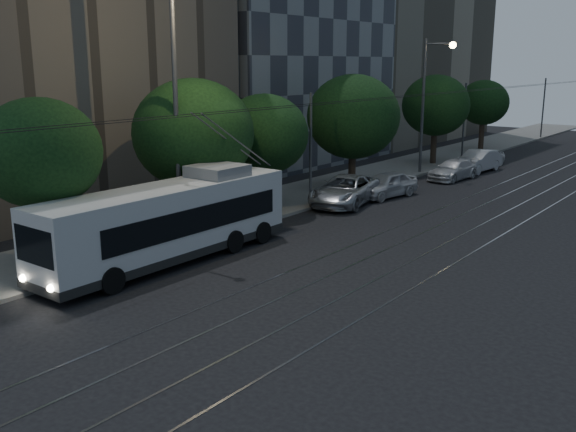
{
  "coord_description": "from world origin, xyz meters",
  "views": [
    {
      "loc": [
        13.94,
        -16.96,
        7.5
      ],
      "look_at": [
        -0.33,
        1.6,
        1.88
      ],
      "focal_mm": 40.0,
      "sensor_mm": 36.0,
      "label": 1
    }
  ],
  "objects_px": {
    "trolleybus": "(171,221)",
    "streetlamp_far": "(429,93)",
    "car_white_c": "(478,161)",
    "car_white_a": "(386,184)",
    "streetlamp_near": "(182,85)",
    "car_white_b": "(453,170)",
    "pickup_silver": "(345,190)",
    "car_white_d": "(488,157)"
  },
  "relations": [
    {
      "from": "car_white_a",
      "to": "streetlamp_near",
      "type": "distance_m",
      "value": 15.03
    },
    {
      "from": "pickup_silver",
      "to": "car_white_b",
      "type": "bearing_deg",
      "value": 71.01
    },
    {
      "from": "streetlamp_near",
      "to": "car_white_c",
      "type": "bearing_deg",
      "value": 83.99
    },
    {
      "from": "trolleybus",
      "to": "streetlamp_near",
      "type": "distance_m",
      "value": 5.59
    },
    {
      "from": "pickup_silver",
      "to": "streetlamp_near",
      "type": "distance_m",
      "value": 12.2
    },
    {
      "from": "trolleybus",
      "to": "car_white_c",
      "type": "xyz_separation_m",
      "value": [
        1.4,
        27.43,
        -0.82
      ]
    },
    {
      "from": "trolleybus",
      "to": "streetlamp_far",
      "type": "height_order",
      "value": "streetlamp_far"
    },
    {
      "from": "car_white_a",
      "to": "streetlamp_far",
      "type": "distance_m",
      "value": 9.75
    },
    {
      "from": "trolleybus",
      "to": "car_white_d",
      "type": "xyz_separation_m",
      "value": [
        1.04,
        30.34,
        -0.94
      ]
    },
    {
      "from": "car_white_b",
      "to": "car_white_c",
      "type": "bearing_deg",
      "value": 94.23
    },
    {
      "from": "car_white_c",
      "to": "trolleybus",
      "type": "bearing_deg",
      "value": -87.98
    },
    {
      "from": "trolleybus",
      "to": "car_white_b",
      "type": "xyz_separation_m",
      "value": [
        1.32,
        23.4,
        -0.94
      ]
    },
    {
      "from": "car_white_a",
      "to": "car_white_b",
      "type": "height_order",
      "value": "car_white_a"
    },
    {
      "from": "car_white_b",
      "to": "car_white_c",
      "type": "height_order",
      "value": "car_white_c"
    },
    {
      "from": "car_white_b",
      "to": "car_white_c",
      "type": "relative_size",
      "value": 0.95
    },
    {
      "from": "trolleybus",
      "to": "streetlamp_far",
      "type": "xyz_separation_m",
      "value": [
        -1.0,
        24.11,
        3.91
      ]
    },
    {
      "from": "car_white_b",
      "to": "car_white_d",
      "type": "distance_m",
      "value": 6.95
    },
    {
      "from": "pickup_silver",
      "to": "car_white_c",
      "type": "height_order",
      "value": "pickup_silver"
    },
    {
      "from": "car_white_a",
      "to": "car_white_d",
      "type": "xyz_separation_m",
      "value": [
        0.44,
        14.59,
        -0.09
      ]
    },
    {
      "from": "car_white_b",
      "to": "car_white_c",
      "type": "distance_m",
      "value": 4.03
    },
    {
      "from": "trolleybus",
      "to": "car_white_c",
      "type": "relative_size",
      "value": 2.51
    },
    {
      "from": "car_white_d",
      "to": "streetlamp_far",
      "type": "height_order",
      "value": "streetlamp_far"
    },
    {
      "from": "car_white_a",
      "to": "pickup_silver",
      "type": "bearing_deg",
      "value": -95.3
    },
    {
      "from": "car_white_a",
      "to": "streetlamp_near",
      "type": "relative_size",
      "value": 0.39
    },
    {
      "from": "car_white_a",
      "to": "car_white_c",
      "type": "height_order",
      "value": "car_white_c"
    },
    {
      "from": "car_white_c",
      "to": "pickup_silver",
      "type": "bearing_deg",
      "value": -91.26
    },
    {
      "from": "pickup_silver",
      "to": "trolleybus",
      "type": "bearing_deg",
      "value": -100.01
    },
    {
      "from": "car_white_b",
      "to": "streetlamp_far",
      "type": "relative_size",
      "value": 0.49
    },
    {
      "from": "car_white_b",
      "to": "streetlamp_far",
      "type": "height_order",
      "value": "streetlamp_far"
    },
    {
      "from": "streetlamp_near",
      "to": "streetlamp_far",
      "type": "distance_m",
      "value": 22.09
    },
    {
      "from": "trolleybus",
      "to": "car_white_b",
      "type": "height_order",
      "value": "trolleybus"
    },
    {
      "from": "pickup_silver",
      "to": "streetlamp_near",
      "type": "relative_size",
      "value": 0.5
    },
    {
      "from": "streetlamp_near",
      "to": "streetlamp_far",
      "type": "bearing_deg",
      "value": 89.31
    },
    {
      "from": "car_white_c",
      "to": "streetlamp_far",
      "type": "distance_m",
      "value": 6.26
    },
    {
      "from": "pickup_silver",
      "to": "streetlamp_far",
      "type": "bearing_deg",
      "value": 83.13
    },
    {
      "from": "car_white_a",
      "to": "car_white_c",
      "type": "relative_size",
      "value": 0.93
    },
    {
      "from": "car_white_c",
      "to": "streetlamp_near",
      "type": "bearing_deg",
      "value": -91.07
    },
    {
      "from": "car_white_d",
      "to": "pickup_silver",
      "type": "bearing_deg",
      "value": -93.06
    },
    {
      "from": "trolleybus",
      "to": "pickup_silver",
      "type": "relative_size",
      "value": 2.07
    },
    {
      "from": "car_white_a",
      "to": "car_white_d",
      "type": "distance_m",
      "value": 14.59
    },
    {
      "from": "pickup_silver",
      "to": "car_white_b",
      "type": "relative_size",
      "value": 1.27
    },
    {
      "from": "trolleybus",
      "to": "streetlamp_near",
      "type": "xyz_separation_m",
      "value": [
        -1.27,
        2.05,
        5.04
      ]
    }
  ]
}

